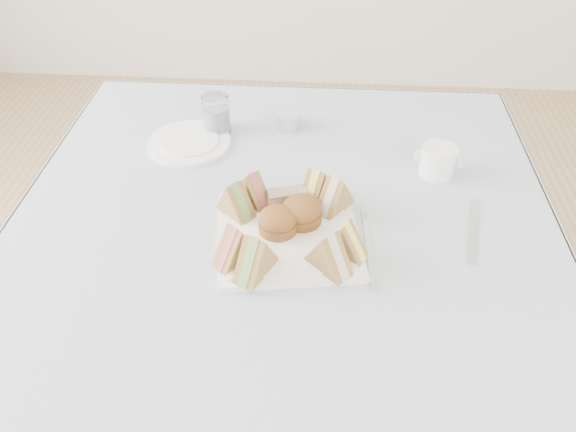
# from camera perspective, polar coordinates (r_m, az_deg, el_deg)

# --- Properties ---
(floor) EXTENTS (4.00, 4.00, 0.00)m
(floor) POSITION_cam_1_polar(r_m,az_deg,el_deg) (1.64, -0.33, -20.23)
(floor) COLOR #9E7751
(floor) RESTS_ON ground
(table) EXTENTS (0.90, 0.90, 0.74)m
(table) POSITION_cam_1_polar(r_m,az_deg,el_deg) (1.33, -0.39, -12.39)
(table) COLOR brown
(table) RESTS_ON floor
(tablecloth) EXTENTS (1.02, 1.02, 0.01)m
(tablecloth) POSITION_cam_1_polar(r_m,az_deg,el_deg) (1.05, -0.48, -0.05)
(tablecloth) COLOR silver
(tablecloth) RESTS_ON table
(serving_plate) EXTENTS (0.28, 0.28, 0.01)m
(serving_plate) POSITION_cam_1_polar(r_m,az_deg,el_deg) (1.00, 0.00, -1.91)
(serving_plate) COLOR white
(serving_plate) RESTS_ON tablecloth
(sandwich_fl_a) EXTENTS (0.08, 0.09, 0.07)m
(sandwich_fl_a) POSITION_cam_1_polar(r_m,az_deg,el_deg) (0.93, -5.32, -2.76)
(sandwich_fl_a) COLOR olive
(sandwich_fl_a) RESTS_ON serving_plate
(sandwich_fl_b) EXTENTS (0.07, 0.09, 0.08)m
(sandwich_fl_b) POSITION_cam_1_polar(r_m,az_deg,el_deg) (0.90, -3.33, -3.94)
(sandwich_fl_b) COLOR olive
(sandwich_fl_b) RESTS_ON serving_plate
(sandwich_fr_a) EXTENTS (0.08, 0.07, 0.07)m
(sandwich_fr_a) POSITION_cam_1_polar(r_m,az_deg,el_deg) (0.94, 5.82, -2.26)
(sandwich_fr_a) COLOR olive
(sandwich_fr_a) RESTS_ON serving_plate
(sandwich_fr_b) EXTENTS (0.09, 0.08, 0.07)m
(sandwich_fr_b) POSITION_cam_1_polar(r_m,az_deg,el_deg) (0.91, 4.20, -3.57)
(sandwich_fr_b) COLOR olive
(sandwich_fr_b) RESTS_ON serving_plate
(sandwich_bl_a) EXTENTS (0.08, 0.08, 0.07)m
(sandwich_bl_a) POSITION_cam_1_polar(r_m,az_deg,el_deg) (1.02, -5.37, 1.78)
(sandwich_bl_a) COLOR olive
(sandwich_bl_a) RESTS_ON serving_plate
(sandwich_bl_b) EXTENTS (0.08, 0.08, 0.07)m
(sandwich_bl_b) POSITION_cam_1_polar(r_m,az_deg,el_deg) (1.04, -3.66, 2.87)
(sandwich_bl_b) COLOR olive
(sandwich_bl_b) RESTS_ON serving_plate
(sandwich_br_a) EXTENTS (0.08, 0.09, 0.07)m
(sandwich_br_a) POSITION_cam_1_polar(r_m,az_deg,el_deg) (1.03, 4.80, 2.32)
(sandwich_br_a) COLOR olive
(sandwich_br_a) RESTS_ON serving_plate
(sandwich_br_b) EXTENTS (0.07, 0.08, 0.07)m
(sandwich_br_b) POSITION_cam_1_polar(r_m,az_deg,el_deg) (1.05, 2.86, 3.21)
(sandwich_br_b) COLOR olive
(sandwich_br_b) RESTS_ON serving_plate
(scone_left) EXTENTS (0.07, 0.07, 0.05)m
(scone_left) POSITION_cam_1_polar(r_m,az_deg,el_deg) (0.98, -1.05, -0.53)
(scone_left) COLOR brown
(scone_left) RESTS_ON serving_plate
(scone_right) EXTENTS (0.10, 0.10, 0.05)m
(scone_right) POSITION_cam_1_polar(r_m,az_deg,el_deg) (1.00, 1.39, 0.47)
(scone_right) COLOR brown
(scone_right) RESTS_ON serving_plate
(pastry_slice) EXTENTS (0.08, 0.05, 0.03)m
(pastry_slice) POSITION_cam_1_polar(r_m,az_deg,el_deg) (1.04, -0.08, 1.82)
(pastry_slice) COLOR beige
(pastry_slice) RESTS_ON serving_plate
(side_plate) EXTENTS (0.18, 0.18, 0.01)m
(side_plate) POSITION_cam_1_polar(r_m,az_deg,el_deg) (1.26, -10.00, 7.34)
(side_plate) COLOR white
(side_plate) RESTS_ON tablecloth
(water_glass) EXTENTS (0.07, 0.07, 0.09)m
(water_glass) POSITION_cam_1_polar(r_m,az_deg,el_deg) (1.28, -7.30, 10.22)
(water_glass) COLOR white
(water_glass) RESTS_ON tablecloth
(tea_strainer) EXTENTS (0.08, 0.08, 0.04)m
(tea_strainer) POSITION_cam_1_polar(r_m,az_deg,el_deg) (1.30, 0.01, 9.68)
(tea_strainer) COLOR silver
(tea_strainer) RESTS_ON tablecloth
(knife) EXTENTS (0.05, 0.18, 0.00)m
(knife) POSITION_cam_1_polar(r_m,az_deg,el_deg) (1.07, 18.23, -1.37)
(knife) COLOR silver
(knife) RESTS_ON tablecloth
(fork) EXTENTS (0.02, 0.18, 0.00)m
(fork) POSITION_cam_1_polar(r_m,az_deg,el_deg) (0.98, 8.30, -3.89)
(fork) COLOR silver
(fork) RESTS_ON tablecloth
(creamer_jug) EXTENTS (0.07, 0.07, 0.06)m
(creamer_jug) POSITION_cam_1_polar(r_m,az_deg,el_deg) (1.18, 14.97, 5.41)
(creamer_jug) COLOR white
(creamer_jug) RESTS_ON tablecloth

